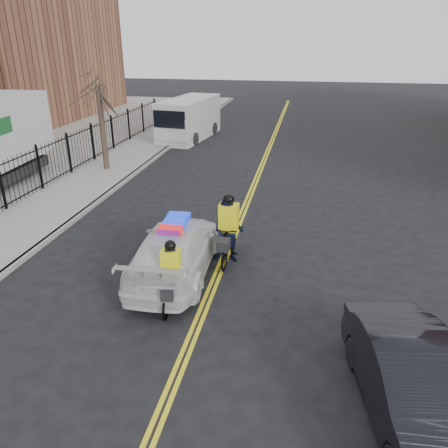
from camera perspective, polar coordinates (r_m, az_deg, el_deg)
name	(u,v)px	position (r m, az deg, el deg)	size (l,w,h in m)	color
ground	(211,290)	(11.91, -1.65, -8.59)	(120.00, 120.00, 0.00)	black
center_line_left	(249,193)	(19.08, 3.27, 4.06)	(0.10, 60.00, 0.01)	yellow
center_line_right	(253,193)	(19.06, 3.75, 4.03)	(0.10, 60.00, 0.01)	yellow
sidewalk	(91,182)	(21.27, -17.02, 5.31)	(3.00, 60.00, 0.15)	gray
curb	(121,184)	(20.63, -13.31, 5.16)	(0.20, 60.00, 0.15)	gray
iron_fence	(58,161)	(21.75, -20.86, 7.74)	(0.12, 28.00, 2.00)	black
street_tree	(99,99)	(22.33, -15.97, 15.40)	(3.20, 3.20, 4.80)	#392D22
police_cruiser	(176,249)	(12.49, -6.31, -3.26)	(2.24, 5.09, 1.61)	white
dark_sedan	(415,387)	(8.69, 23.64, -18.98)	(1.53, 4.40, 1.45)	black
cargo_van	(188,119)	(29.50, -4.70, 13.46)	(3.01, 6.37, 2.57)	silver
cyclist_near	(172,284)	(11.03, -6.78, -7.74)	(0.91, 1.93, 1.82)	black
cyclist_far	(229,235)	(12.99, 0.61, -1.47)	(0.97, 2.13, 2.14)	black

